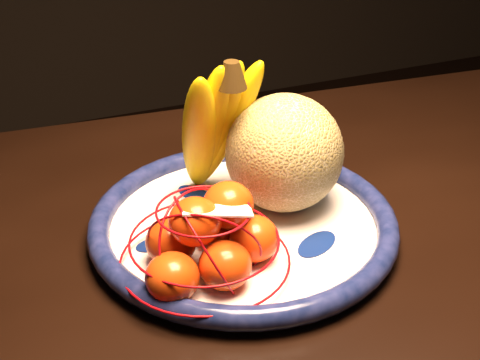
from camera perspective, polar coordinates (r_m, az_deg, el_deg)
name	(u,v)px	position (r m, az deg, el deg)	size (l,w,h in m)	color
dining_table	(445,293)	(0.89, 17.12, -9.18)	(1.64, 1.07, 0.79)	black
fruit_bowl	(243,224)	(0.80, 0.27, -3.77)	(0.37, 0.37, 0.03)	white
cantaloupe	(284,153)	(0.81, 3.80, 2.34)	(0.14, 0.14, 0.14)	olive
banana_bunch	(213,122)	(0.81, -2.34, 4.99)	(0.13, 0.13, 0.21)	yellow
mandarin_bag	(208,240)	(0.71, -2.71, -5.14)	(0.21, 0.21, 0.12)	#F85219
price_tag	(217,210)	(0.68, -1.97, -2.62)	(0.07, 0.03, 0.00)	white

